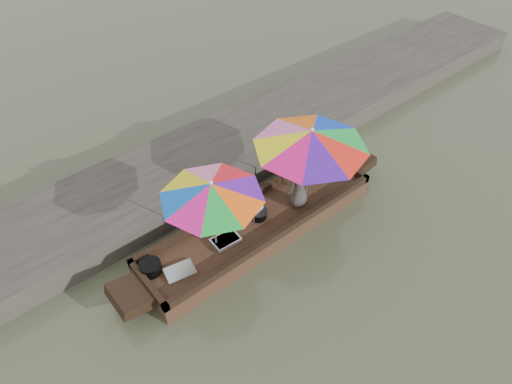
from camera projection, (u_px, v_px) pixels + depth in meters
water at (259, 232)px, 8.82m from camera, size 80.00×80.00×0.00m
dock at (194, 166)px, 9.88m from camera, size 22.00×2.20×0.50m
boat_hull at (259, 226)px, 8.70m from camera, size 4.85×1.20×0.35m
cooking_pot at (150, 267)px, 7.65m from camera, size 0.37×0.37×0.20m
tray_crayfish at (226, 241)px, 8.15m from camera, size 0.52×0.38×0.09m
tray_scallop at (180, 272)px, 7.67m from camera, size 0.56×0.44×0.06m
charcoal_grill at (258, 214)px, 8.58m from camera, size 0.33×0.33×0.15m
supply_bag at (254, 211)px, 8.57m from camera, size 0.32×0.28×0.26m
vendor at (299, 184)px, 8.56m from camera, size 0.50×0.34×1.00m
umbrella_bow at (214, 216)px, 7.59m from camera, size 1.79×1.79×1.55m
umbrella_stern at (309, 162)px, 8.61m from camera, size 2.42×2.42×1.55m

